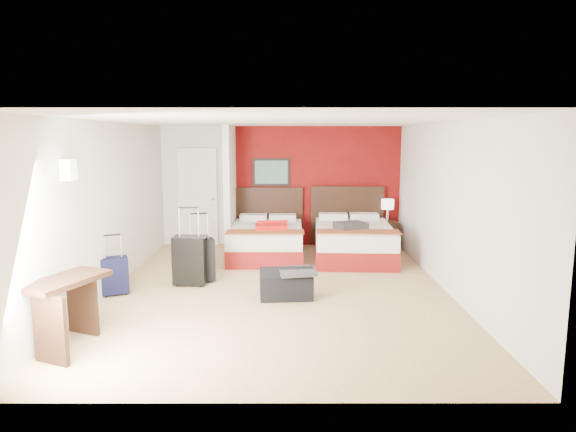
{
  "coord_description": "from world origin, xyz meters",
  "views": [
    {
      "loc": [
        0.14,
        -7.26,
        2.27
      ],
      "look_at": [
        0.15,
        0.8,
        1.0
      ],
      "focal_mm": 31.23,
      "sensor_mm": 36.0,
      "label": 1
    }
  ],
  "objects_px": {
    "red_suitcase_open": "(272,225)",
    "table_lamp": "(387,210)",
    "nightstand": "(387,235)",
    "duffel_bag": "(286,285)",
    "suitcase_navy": "(114,277)",
    "suitcase_black": "(190,262)",
    "desk": "(67,313)",
    "bed_right": "(353,242)",
    "bed_left": "(267,242)",
    "suitcase_charcoal": "(200,262)"
  },
  "relations": [
    {
      "from": "red_suitcase_open",
      "to": "table_lamp",
      "type": "height_order",
      "value": "table_lamp"
    },
    {
      "from": "bed_right",
      "to": "red_suitcase_open",
      "type": "height_order",
      "value": "red_suitcase_open"
    },
    {
      "from": "red_suitcase_open",
      "to": "desk",
      "type": "relative_size",
      "value": 0.84
    },
    {
      "from": "suitcase_navy",
      "to": "duffel_bag",
      "type": "bearing_deg",
      "value": -28.21
    },
    {
      "from": "nightstand",
      "to": "suitcase_black",
      "type": "xyz_separation_m",
      "value": [
        -3.55,
        -2.59,
        0.09
      ]
    },
    {
      "from": "table_lamp",
      "to": "suitcase_charcoal",
      "type": "xyz_separation_m",
      "value": [
        -3.43,
        -2.43,
        -0.47
      ]
    },
    {
      "from": "bed_right",
      "to": "red_suitcase_open",
      "type": "xyz_separation_m",
      "value": [
        -1.55,
        0.02,
        0.33
      ]
    },
    {
      "from": "red_suitcase_open",
      "to": "duffel_bag",
      "type": "distance_m",
      "value": 2.48
    },
    {
      "from": "duffel_bag",
      "to": "suitcase_navy",
      "type": "bearing_deg",
      "value": 171.53
    },
    {
      "from": "nightstand",
      "to": "suitcase_black",
      "type": "distance_m",
      "value": 4.4
    },
    {
      "from": "bed_right",
      "to": "nightstand",
      "type": "distance_m",
      "value": 1.16
    },
    {
      "from": "suitcase_black",
      "to": "bed_right",
      "type": "bearing_deg",
      "value": 35.78
    },
    {
      "from": "bed_left",
      "to": "bed_right",
      "type": "distance_m",
      "value": 1.65
    },
    {
      "from": "suitcase_black",
      "to": "desk",
      "type": "height_order",
      "value": "desk"
    },
    {
      "from": "suitcase_charcoal",
      "to": "suitcase_navy",
      "type": "distance_m",
      "value": 1.31
    },
    {
      "from": "duffel_bag",
      "to": "suitcase_charcoal",
      "type": "bearing_deg",
      "value": 144.21
    },
    {
      "from": "desk",
      "to": "suitcase_navy",
      "type": "bearing_deg",
      "value": 116.36
    },
    {
      "from": "table_lamp",
      "to": "duffel_bag",
      "type": "bearing_deg",
      "value": -122.4
    },
    {
      "from": "suitcase_navy",
      "to": "duffel_bag",
      "type": "distance_m",
      "value": 2.5
    },
    {
      "from": "suitcase_navy",
      "to": "duffel_bag",
      "type": "height_order",
      "value": "suitcase_navy"
    },
    {
      "from": "red_suitcase_open",
      "to": "bed_left",
      "type": "bearing_deg",
      "value": 128.46
    },
    {
      "from": "suitcase_black",
      "to": "suitcase_navy",
      "type": "relative_size",
      "value": 1.4
    },
    {
      "from": "nightstand",
      "to": "duffel_bag",
      "type": "relative_size",
      "value": 0.76
    },
    {
      "from": "bed_right",
      "to": "duffel_bag",
      "type": "height_order",
      "value": "bed_right"
    },
    {
      "from": "duffel_bag",
      "to": "table_lamp",
      "type": "bearing_deg",
      "value": 52.91
    },
    {
      "from": "suitcase_navy",
      "to": "nightstand",
      "type": "bearing_deg",
      "value": 9.66
    },
    {
      "from": "red_suitcase_open",
      "to": "suitcase_black",
      "type": "distance_m",
      "value": 2.15
    },
    {
      "from": "nightstand",
      "to": "desk",
      "type": "xyz_separation_m",
      "value": [
        -4.43,
        -4.94,
        0.11
      ]
    },
    {
      "from": "suitcase_charcoal",
      "to": "duffel_bag",
      "type": "bearing_deg",
      "value": -48.7
    },
    {
      "from": "nightstand",
      "to": "suitcase_navy",
      "type": "height_order",
      "value": "nightstand"
    },
    {
      "from": "table_lamp",
      "to": "desk",
      "type": "relative_size",
      "value": 0.49
    },
    {
      "from": "red_suitcase_open",
      "to": "table_lamp",
      "type": "xyz_separation_m",
      "value": [
        2.35,
        0.83,
        0.16
      ]
    },
    {
      "from": "nightstand",
      "to": "duffel_bag",
      "type": "height_order",
      "value": "nightstand"
    },
    {
      "from": "red_suitcase_open",
      "to": "nightstand",
      "type": "relative_size",
      "value": 1.39
    },
    {
      "from": "table_lamp",
      "to": "suitcase_charcoal",
      "type": "height_order",
      "value": "table_lamp"
    },
    {
      "from": "suitcase_black",
      "to": "suitcase_charcoal",
      "type": "distance_m",
      "value": 0.21
    },
    {
      "from": "table_lamp",
      "to": "duffel_bag",
      "type": "distance_m",
      "value": 3.9
    },
    {
      "from": "suitcase_charcoal",
      "to": "suitcase_navy",
      "type": "relative_size",
      "value": 1.25
    },
    {
      "from": "desk",
      "to": "nightstand",
      "type": "bearing_deg",
      "value": 70.42
    },
    {
      "from": "bed_right",
      "to": "duffel_bag",
      "type": "bearing_deg",
      "value": -114.94
    },
    {
      "from": "bed_left",
      "to": "suitcase_black",
      "type": "xyz_separation_m",
      "value": [
        -1.1,
        -1.86,
        0.08
      ]
    },
    {
      "from": "duffel_bag",
      "to": "bed_left",
      "type": "bearing_deg",
      "value": 93.95
    },
    {
      "from": "red_suitcase_open",
      "to": "suitcase_black",
      "type": "height_order",
      "value": "suitcase_black"
    },
    {
      "from": "bed_right",
      "to": "table_lamp",
      "type": "distance_m",
      "value": 1.26
    },
    {
      "from": "suitcase_navy",
      "to": "table_lamp",
      "type": "bearing_deg",
      "value": 9.66
    },
    {
      "from": "suitcase_navy",
      "to": "bed_left",
      "type": "bearing_deg",
      "value": 23.66
    },
    {
      "from": "suitcase_navy",
      "to": "duffel_bag",
      "type": "xyz_separation_m",
      "value": [
        2.5,
        -0.16,
        -0.08
      ]
    },
    {
      "from": "bed_right",
      "to": "suitcase_black",
      "type": "height_order",
      "value": "suitcase_black"
    },
    {
      "from": "suitcase_black",
      "to": "duffel_bag",
      "type": "height_order",
      "value": "suitcase_black"
    },
    {
      "from": "bed_right",
      "to": "nightstand",
      "type": "xyz_separation_m",
      "value": [
        0.8,
        0.85,
        -0.03
      ]
    }
  ]
}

